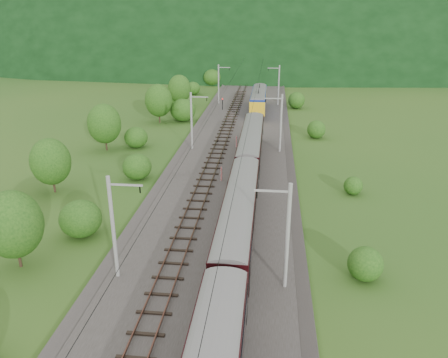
# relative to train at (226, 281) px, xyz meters

# --- Properties ---
(ground) EXTENTS (600.00, 600.00, 0.00)m
(ground) POSITION_rel_train_xyz_m (-2.40, 4.19, -3.31)
(ground) COLOR #245119
(ground) RESTS_ON ground
(railbed) EXTENTS (14.00, 220.00, 0.30)m
(railbed) POSITION_rel_train_xyz_m (-2.40, 14.19, -3.16)
(railbed) COLOR #38332D
(railbed) RESTS_ON ground
(track_left) EXTENTS (2.40, 220.00, 0.27)m
(track_left) POSITION_rel_train_xyz_m (-4.80, 14.19, -2.94)
(track_left) COLOR #502E22
(track_left) RESTS_ON railbed
(track_right) EXTENTS (2.40, 220.00, 0.27)m
(track_right) POSITION_rel_train_xyz_m (0.00, 14.19, -2.94)
(track_right) COLOR #502E22
(track_right) RESTS_ON railbed
(catenary_left) EXTENTS (2.54, 192.28, 8.00)m
(catenary_left) POSITION_rel_train_xyz_m (-8.52, 36.19, 1.18)
(catenary_left) COLOR gray
(catenary_left) RESTS_ON railbed
(catenary_right) EXTENTS (2.54, 192.28, 8.00)m
(catenary_right) POSITION_rel_train_xyz_m (3.72, 36.19, 1.18)
(catenary_right) COLOR gray
(catenary_right) RESTS_ON railbed
(overhead_wires) EXTENTS (4.83, 198.00, 0.03)m
(overhead_wires) POSITION_rel_train_xyz_m (-2.40, 14.19, 3.79)
(overhead_wires) COLOR black
(overhead_wires) RESTS_ON ground
(mountain_main) EXTENTS (504.00, 360.00, 244.00)m
(mountain_main) POSITION_rel_train_xyz_m (-2.40, 264.19, -3.31)
(mountain_main) COLOR black
(mountain_main) RESTS_ON ground
(mountain_ridge) EXTENTS (336.00, 280.00, 132.00)m
(mountain_ridge) POSITION_rel_train_xyz_m (-122.40, 304.19, -3.31)
(mountain_ridge) COLOR black
(mountain_ridge) RESTS_ON ground
(train) EXTENTS (2.77, 131.86, 4.81)m
(train) POSITION_rel_train_xyz_m (0.00, 0.00, 0.00)
(train) COLOR black
(train) RESTS_ON ground
(hazard_post_near) EXTENTS (0.18, 0.18, 1.69)m
(hazard_post_near) POSITION_rel_train_xyz_m (-3.05, 24.23, -2.17)
(hazard_post_near) COLOR red
(hazard_post_near) RESTS_ON railbed
(hazard_post_far) EXTENTS (0.17, 0.17, 1.61)m
(hazard_post_far) POSITION_rel_train_xyz_m (-2.38, 37.57, -2.21)
(hazard_post_far) COLOR red
(hazard_post_far) RESTS_ON railbed
(signal) EXTENTS (0.25, 0.25, 2.22)m
(signal) POSITION_rel_train_xyz_m (-7.11, 62.14, -1.71)
(signal) COLOR black
(signal) RESTS_ON railbed
(vegetation_left) EXTENTS (12.37, 142.49, 6.81)m
(vegetation_left) POSITION_rel_train_xyz_m (-16.89, 29.71, -0.41)
(vegetation_left) COLOR #184512
(vegetation_left) RESTS_ON ground
(vegetation_right) EXTENTS (6.78, 105.49, 3.00)m
(vegetation_right) POSITION_rel_train_xyz_m (9.58, 17.20, -1.98)
(vegetation_right) COLOR #184512
(vegetation_right) RESTS_ON ground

